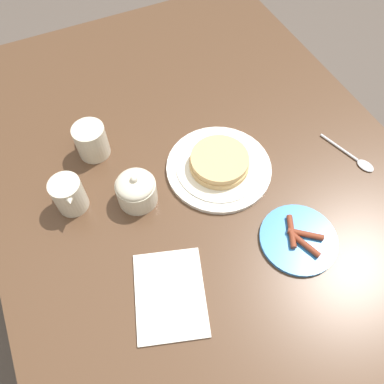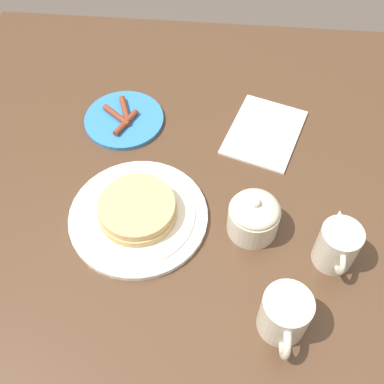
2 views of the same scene
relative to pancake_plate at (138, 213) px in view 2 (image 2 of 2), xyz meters
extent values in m
plane|color=#51473F|center=(0.06, 0.04, -0.78)|extent=(8.00, 8.00, 0.00)
cube|color=#4C3321|center=(0.06, 0.04, -0.03)|extent=(1.42, 1.08, 0.03)
cube|color=#4C3321|center=(-0.60, -0.43, -0.41)|extent=(0.07, 0.07, 0.73)
cube|color=#4C3321|center=(-0.60, 0.52, -0.41)|extent=(0.07, 0.07, 0.73)
cylinder|color=white|center=(0.00, 0.00, -0.01)|extent=(0.28, 0.28, 0.01)
cylinder|color=white|center=(0.00, 0.00, 0.00)|extent=(0.23, 0.23, 0.00)
cylinder|color=tan|center=(0.00, 0.00, 0.01)|extent=(0.16, 0.16, 0.02)
cylinder|color=tan|center=(0.00, 0.00, 0.02)|extent=(0.15, 0.15, 0.02)
cylinder|color=#337AC6|center=(-0.26, -0.07, -0.01)|extent=(0.18, 0.18, 0.01)
cylinder|color=brown|center=(-0.28, -0.07, 0.00)|extent=(0.08, 0.04, 0.01)
cylinder|color=brown|center=(-0.24, -0.07, 0.00)|extent=(0.08, 0.05, 0.01)
cylinder|color=brown|center=(-0.26, -0.09, 0.00)|extent=(0.06, 0.07, 0.01)
cylinder|color=beige|center=(0.19, 0.28, 0.03)|extent=(0.08, 0.08, 0.09)
torus|color=beige|center=(0.24, 0.28, 0.03)|extent=(0.07, 0.01, 0.07)
cylinder|color=#472819|center=(0.19, 0.28, 0.07)|extent=(0.07, 0.07, 0.00)
cylinder|color=beige|center=(0.05, 0.38, 0.03)|extent=(0.08, 0.08, 0.09)
cone|color=beige|center=(0.02, 0.38, 0.06)|extent=(0.04, 0.03, 0.04)
torus|color=beige|center=(0.09, 0.38, 0.04)|extent=(0.05, 0.01, 0.05)
cylinder|color=beige|center=(0.00, 0.22, 0.01)|extent=(0.10, 0.10, 0.06)
ellipsoid|color=beige|center=(0.00, 0.22, 0.05)|extent=(0.09, 0.09, 0.03)
sphere|color=beige|center=(0.00, 0.22, 0.07)|extent=(0.02, 0.02, 0.02)
cube|color=silver|center=(-0.25, 0.25, -0.02)|extent=(0.23, 0.20, 0.01)
camera|label=1|loc=(-0.49, 0.31, 0.79)|focal=35.00mm
camera|label=2|loc=(0.51, 0.15, 0.79)|focal=45.00mm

